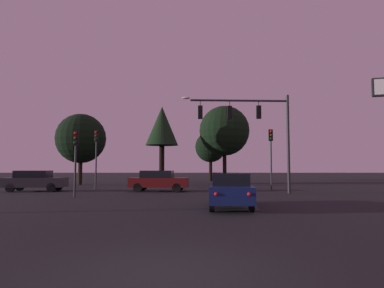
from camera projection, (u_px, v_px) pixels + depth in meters
The scene contains 12 objects.
ground_plane at pixel (188, 187), 30.01m from camera, with size 168.00×168.00×0.00m, color black.
traffic_signal_mast_arm at pixel (254, 122), 23.20m from camera, with size 7.36×0.59×6.74m.
traffic_light_corner_left at pixel (77, 150), 20.07m from camera, with size 0.31×0.35×3.93m.
traffic_light_corner_right at pixel (97, 148), 27.19m from camera, with size 0.34×0.37×4.71m.
traffic_light_median at pixel (272, 147), 26.59m from camera, with size 0.31×0.35×4.73m.
car_nearside_lane at pixel (231, 189), 14.79m from camera, with size 2.07×4.68×1.52m.
car_crossing_left at pixel (160, 181), 24.80m from camera, with size 4.41×2.12×1.52m.
car_crossing_right at pixel (36, 180), 24.93m from camera, with size 4.47×2.02×1.52m.
tree_behind_sign at pixel (212, 147), 44.54m from camera, with size 4.02×4.02×6.44m.
tree_left_far at pixel (82, 139), 34.54m from camera, with size 5.02×5.02×7.19m.
tree_center_horizon at pixel (225, 131), 35.57m from camera, with size 5.22×5.22×8.19m.
tree_right_cluster at pixel (163, 127), 31.84m from camera, with size 3.03×3.03×7.47m.
Camera 1 is at (0.44, -5.70, 1.74)m, focal length 31.84 mm.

